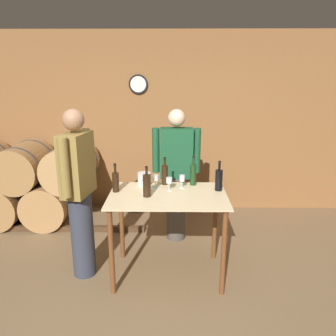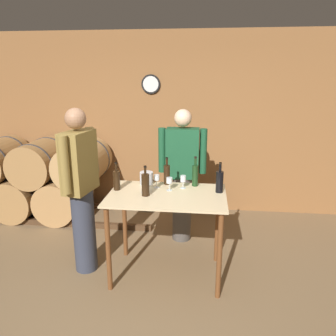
# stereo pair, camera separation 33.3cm
# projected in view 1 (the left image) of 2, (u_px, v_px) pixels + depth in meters

# --- Properties ---
(ground_plane) EXTENTS (14.00, 14.00, 0.00)m
(ground_plane) POSITION_uv_depth(u_px,v_px,m) (149.00, 316.00, 2.94)
(ground_plane) COLOR brown
(back_wall) EXTENTS (8.40, 0.08, 2.70)m
(back_wall) POSITION_uv_depth(u_px,v_px,m) (159.00, 124.00, 4.98)
(back_wall) COLOR brown
(back_wall) RESTS_ON ground_plane
(barrel_rack) EXTENTS (4.06, 0.86, 1.17)m
(barrel_rack) POSITION_uv_depth(u_px,v_px,m) (16.00, 184.00, 4.70)
(barrel_rack) COLOR #4C331E
(barrel_rack) RESTS_ON ground_plane
(tasting_table) EXTENTS (1.19, 0.78, 0.92)m
(tasting_table) POSITION_uv_depth(u_px,v_px,m) (168.00, 209.00, 3.35)
(tasting_table) COLOR beige
(tasting_table) RESTS_ON ground_plane
(wine_bottle_far_left) EXTENTS (0.07, 0.07, 0.30)m
(wine_bottle_far_left) POSITION_uv_depth(u_px,v_px,m) (116.00, 181.00, 3.36)
(wine_bottle_far_left) COLOR black
(wine_bottle_far_left) RESTS_ON tasting_table
(wine_bottle_left) EXTENTS (0.08, 0.08, 0.31)m
(wine_bottle_left) POSITION_uv_depth(u_px,v_px,m) (147.00, 185.00, 3.23)
(wine_bottle_left) COLOR black
(wine_bottle_left) RESTS_ON tasting_table
(wine_bottle_center) EXTENTS (0.07, 0.07, 0.30)m
(wine_bottle_center) POSITION_uv_depth(u_px,v_px,m) (165.00, 174.00, 3.58)
(wine_bottle_center) COLOR black
(wine_bottle_center) RESTS_ON tasting_table
(wine_bottle_right) EXTENTS (0.07, 0.07, 0.33)m
(wine_bottle_right) POSITION_uv_depth(u_px,v_px,m) (193.00, 174.00, 3.56)
(wine_bottle_right) COLOR #193819
(wine_bottle_right) RESTS_ON tasting_table
(wine_bottle_far_right) EXTENTS (0.08, 0.08, 0.32)m
(wine_bottle_far_right) POSITION_uv_depth(u_px,v_px,m) (219.00, 179.00, 3.39)
(wine_bottle_far_right) COLOR black
(wine_bottle_far_right) RESTS_ON tasting_table
(wine_glass_near_left) EXTENTS (0.06, 0.06, 0.14)m
(wine_glass_near_left) POSITION_uv_depth(u_px,v_px,m) (144.00, 183.00, 3.31)
(wine_glass_near_left) COLOR silver
(wine_glass_near_left) RESTS_ON tasting_table
(wine_glass_near_center) EXTENTS (0.06, 0.06, 0.14)m
(wine_glass_near_center) POSITION_uv_depth(u_px,v_px,m) (156.00, 179.00, 3.47)
(wine_glass_near_center) COLOR silver
(wine_glass_near_center) RESTS_ON tasting_table
(wine_glass_near_right) EXTENTS (0.06, 0.06, 0.14)m
(wine_glass_near_right) POSITION_uv_depth(u_px,v_px,m) (169.00, 181.00, 3.40)
(wine_glass_near_right) COLOR silver
(wine_glass_near_right) RESTS_ON tasting_table
(wine_glass_far_side) EXTENTS (0.06, 0.06, 0.14)m
(wine_glass_far_side) POSITION_uv_depth(u_px,v_px,m) (182.00, 179.00, 3.48)
(wine_glass_far_side) COLOR silver
(wine_glass_far_side) RESTS_ON tasting_table
(ice_bucket) EXTENTS (0.15, 0.15, 0.14)m
(ice_bucket) POSITION_uv_depth(u_px,v_px,m) (144.00, 179.00, 3.58)
(ice_bucket) COLOR silver
(ice_bucket) RESTS_ON tasting_table
(person_host) EXTENTS (0.29, 0.58, 1.78)m
(person_host) POSITION_uv_depth(u_px,v_px,m) (79.00, 192.00, 3.31)
(person_host) COLOR #333847
(person_host) RESTS_ON ground_plane
(person_visitor_with_scarf) EXTENTS (0.59, 0.24, 1.69)m
(person_visitor_with_scarf) POSITION_uv_depth(u_px,v_px,m) (176.00, 173.00, 4.10)
(person_visitor_with_scarf) COLOR #4C4742
(person_visitor_with_scarf) RESTS_ON ground_plane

